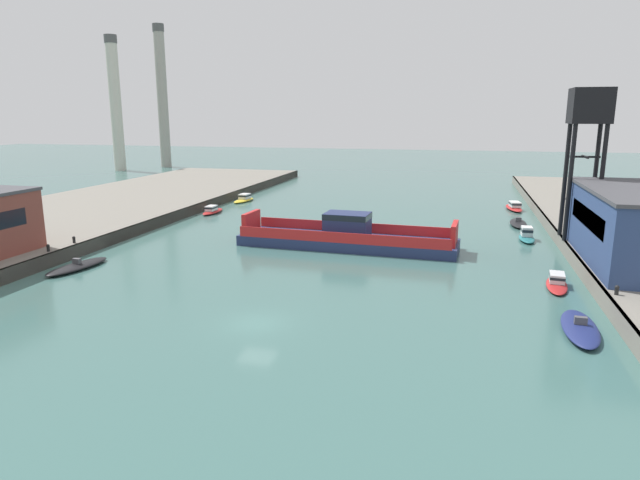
# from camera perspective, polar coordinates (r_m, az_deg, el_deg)

# --- Properties ---
(ground_plane) EXTENTS (400.00, 400.00, 0.00)m
(ground_plane) POSITION_cam_1_polar(r_m,az_deg,el_deg) (38.84, -6.56, -8.53)
(ground_plane) COLOR #3D6660
(quay_left) EXTENTS (28.00, 140.00, 1.38)m
(quay_left) POSITION_cam_1_polar(r_m,az_deg,el_deg) (75.12, -28.57, 0.95)
(quay_left) COLOR gray
(quay_left) RESTS_ON ground
(chain_ferry) EXTENTS (23.88, 7.14, 3.77)m
(chain_ferry) POSITION_cam_1_polar(r_m,az_deg,el_deg) (60.03, 2.81, 0.32)
(chain_ferry) COLOR navy
(chain_ferry) RESTS_ON ground
(moored_boat_near_left) EXTENTS (1.73, 5.67, 1.18)m
(moored_boat_near_left) POSITION_cam_1_polar(r_m,az_deg,el_deg) (82.33, -11.04, 3.01)
(moored_boat_near_left) COLOR red
(moored_boat_near_left) RESTS_ON ground
(moored_boat_near_right) EXTENTS (2.20, 5.69, 1.11)m
(moored_boat_near_right) POSITION_cam_1_polar(r_m,az_deg,el_deg) (50.37, 23.22, -4.01)
(moored_boat_near_right) COLOR red
(moored_boat_near_right) RESTS_ON ground
(moored_boat_mid_left) EXTENTS (2.09, 6.48, 1.04)m
(moored_boat_mid_left) POSITION_cam_1_polar(r_m,az_deg,el_deg) (76.54, 19.75, 1.65)
(moored_boat_mid_left) COLOR black
(moored_boat_mid_left) RESTS_ON ground
(moored_boat_mid_right) EXTENTS (2.83, 6.92, 1.32)m
(moored_boat_mid_right) POSITION_cam_1_polar(r_m,az_deg,el_deg) (88.70, 19.38, 3.25)
(moored_boat_mid_right) COLOR red
(moored_boat_mid_right) RESTS_ON ground
(moored_boat_far_left) EXTENTS (3.14, 7.31, 1.02)m
(moored_boat_far_left) POSITION_cam_1_polar(r_m,az_deg,el_deg) (56.37, -23.73, -2.49)
(moored_boat_far_left) COLOR black
(moored_boat_far_left) RESTS_ON ground
(moored_boat_far_right) EXTENTS (2.51, 6.01, 1.24)m
(moored_boat_far_right) POSITION_cam_1_polar(r_m,az_deg,el_deg) (93.00, -7.84, 4.25)
(moored_boat_far_right) COLOR yellow
(moored_boat_far_right) RESTS_ON ground
(moored_boat_upstream_a) EXTENTS (2.60, 7.28, 1.07)m
(moored_boat_upstream_a) POSITION_cam_1_polar(r_m,az_deg,el_deg) (40.82, 25.21, -8.20)
(moored_boat_upstream_a) COLOR navy
(moored_boat_upstream_a) RESTS_ON ground
(moored_boat_upstream_b) EXTENTS (1.74, 4.94, 1.53)m
(moored_boat_upstream_b) POSITION_cam_1_polar(r_m,az_deg,el_deg) (67.64, 20.53, 0.45)
(moored_boat_upstream_b) COLOR #237075
(moored_boat_upstream_b) RESTS_ON ground
(crane_tower) EXTENTS (3.76, 3.76, 15.30)m
(crane_tower) POSITION_cam_1_polar(r_m,az_deg,el_deg) (62.85, 25.99, 11.19)
(crane_tower) COLOR black
(crane_tower) RESTS_ON quay_right
(bollard_left_aft) EXTENTS (0.32, 0.32, 0.71)m
(bollard_left_aft) POSITION_cam_1_polar(r_m,az_deg,el_deg) (58.44, -26.22, -0.69)
(bollard_left_aft) COLOR black
(bollard_left_aft) RESTS_ON quay_left
(bollard_right_aft) EXTENTS (0.32, 0.32, 0.71)m
(bollard_right_aft) POSITION_cam_1_polar(r_m,az_deg,el_deg) (45.33, 28.27, -4.51)
(bollard_right_aft) COLOR black
(bollard_right_aft) RESTS_ON quay_right
(bollard_left_far) EXTENTS (0.32, 0.32, 0.71)m
(bollard_left_far) POSITION_cam_1_polar(r_m,az_deg,el_deg) (61.19, -24.03, 0.08)
(bollard_left_far) COLOR black
(bollard_left_far) RESTS_ON quay_left
(bollard_right_far) EXTENTS (0.32, 0.32, 0.71)m
(bollard_right_far) POSITION_cam_1_polar(r_m,az_deg,el_deg) (50.42, 26.84, -2.73)
(bollard_right_far) COLOR black
(bollard_right_far) RESTS_ON quay_right
(smokestack_distant_a) EXTENTS (3.08, 3.08, 33.34)m
(smokestack_distant_a) POSITION_cam_1_polar(r_m,az_deg,el_deg) (152.80, -20.35, 13.37)
(smokestack_distant_a) COLOR beige
(smokestack_distant_a) RESTS_ON ground
(smokestack_distant_b) EXTENTS (3.00, 3.00, 37.40)m
(smokestack_distant_b) POSITION_cam_1_polar(r_m,az_deg,el_deg) (159.60, -15.96, 14.34)
(smokestack_distant_b) COLOR #9E998E
(smokestack_distant_b) RESTS_ON ground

